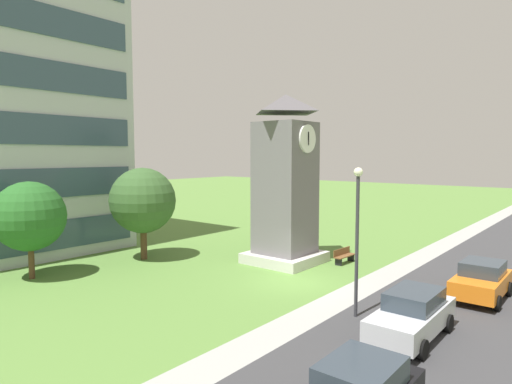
{
  "coord_description": "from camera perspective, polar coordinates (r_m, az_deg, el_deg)",
  "views": [
    {
      "loc": [
        -18.27,
        -12.37,
        6.48
      ],
      "look_at": [
        1.54,
        3.86,
        4.32
      ],
      "focal_mm": 30.75,
      "sensor_mm": 36.0,
      "label": 1
    }
  ],
  "objects": [
    {
      "name": "ground_plane",
      "position": [
        22.99,
        5.12,
        -11.58
      ],
      "size": [
        160.0,
        160.0,
        0.0
      ],
      "primitive_type": "plane",
      "color": "#567F38"
    },
    {
      "name": "tree_streetside",
      "position": [
        27.98,
        -14.51,
        -1.1
      ],
      "size": [
        4.05,
        4.05,
        5.72
      ],
      "color": "#513823",
      "rests_on": "ground"
    },
    {
      "name": "street_lamp",
      "position": [
        17.85,
        13.04,
        -4.24
      ],
      "size": [
        0.36,
        0.36,
        6.0
      ],
      "color": "#333338",
      "rests_on": "ground"
    },
    {
      "name": "park_bench",
      "position": [
        27.12,
        11.37,
        -8.11
      ],
      "size": [
        1.82,
        0.56,
        0.88
      ],
      "color": "brown",
      "rests_on": "ground"
    },
    {
      "name": "parked_car_orange",
      "position": [
        22.59,
        27.27,
        -10.14
      ],
      "size": [
        4.02,
        2.04,
        1.69
      ],
      "color": "orange",
      "rests_on": "ground"
    },
    {
      "name": "kerb_strip",
      "position": [
        21.49,
        12.12,
        -12.84
      ],
      "size": [
        120.0,
        1.6,
        0.01
      ],
      "primitive_type": "cube",
      "color": "#9E9E99",
      "rests_on": "ground"
    },
    {
      "name": "clock_tower",
      "position": [
        26.31,
        3.83,
        0.44
      ],
      "size": [
        3.99,
        3.99,
        10.05
      ],
      "color": "slate",
      "rests_on": "ground"
    },
    {
      "name": "street_asphalt",
      "position": [
        19.99,
        23.78,
        -14.51
      ],
      "size": [
        120.0,
        7.2,
        0.01
      ],
      "primitive_type": "cube",
      "color": "#38383A",
      "rests_on": "ground"
    },
    {
      "name": "parked_car_silver",
      "position": [
        17.04,
        19.66,
        -14.73
      ],
      "size": [
        4.55,
        1.95,
        1.69
      ],
      "color": "silver",
      "rests_on": "ground"
    },
    {
      "name": "tree_near_tower",
      "position": [
        25.68,
        -27.39,
        -2.83
      ],
      "size": [
        3.64,
        3.64,
        5.14
      ],
      "color": "#513823",
      "rests_on": "ground"
    }
  ]
}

